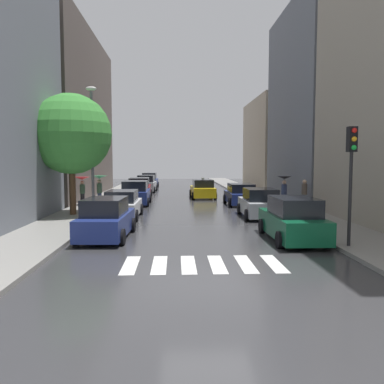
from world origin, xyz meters
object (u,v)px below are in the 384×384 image
(parked_car_right_nearest, at_px, (293,220))
(traffic_light_right_corner, at_px, (352,159))
(street_tree_left, at_px, (71,134))
(lamp_post_left, at_px, (92,142))
(parked_car_left_nearest, at_px, (106,219))
(parked_car_left_fourth, at_px, (139,189))
(parked_car_left_sixth, at_px, (150,181))
(parked_car_left_second, at_px, (122,205))
(pedestrian_near_tree, at_px, (82,184))
(parked_car_right_second, at_px, (260,204))
(parked_car_right_third, at_px, (241,195))
(pedestrian_by_kerb, at_px, (284,185))
(parked_car_left_fifth, at_px, (146,184))
(parked_car_left_third, at_px, (135,194))
(taxi_midroad, at_px, (203,189))
(pedestrian_far_side, at_px, (304,193))
(pedestrian_foreground, at_px, (99,183))

(parked_car_right_nearest, relative_size, traffic_light_right_corner, 1.08)
(street_tree_left, height_order, lamp_post_left, lamp_post_left)
(parked_car_left_nearest, xyz_separation_m, parked_car_left_fourth, (-0.23, 17.81, 0.03))
(parked_car_left_sixth, bearing_deg, parked_car_left_second, -178.99)
(parked_car_left_second, distance_m, pedestrian_near_tree, 6.48)
(parked_car_left_second, height_order, parked_car_right_second, parked_car_right_second)
(parked_car_left_second, bearing_deg, parked_car_right_third, -50.33)
(street_tree_left, bearing_deg, parked_car_left_sixth, 83.43)
(pedestrian_by_kerb, bearing_deg, street_tree_left, 29.57)
(parked_car_right_second, bearing_deg, lamp_post_left, 88.43)
(parked_car_left_sixth, height_order, traffic_light_right_corner, traffic_light_right_corner)
(pedestrian_by_kerb, relative_size, lamp_post_left, 0.29)
(lamp_post_left, bearing_deg, parked_car_left_second, -13.12)
(parked_car_left_second, relative_size, parked_car_left_fifth, 1.00)
(parked_car_left_sixth, relative_size, street_tree_left, 0.62)
(parked_car_left_third, bearing_deg, taxi_midroad, -48.41)
(parked_car_left_fourth, relative_size, parked_car_right_nearest, 1.04)
(parked_car_right_third, distance_m, street_tree_left, 12.76)
(parked_car_left_second, height_order, pedestrian_by_kerb, pedestrian_by_kerb)
(pedestrian_by_kerb, relative_size, traffic_light_right_corner, 0.48)
(parked_car_left_third, relative_size, parked_car_left_sixth, 0.99)
(parked_car_left_second, distance_m, parked_car_left_fourth, 11.99)
(parked_car_left_nearest, relative_size, parked_car_right_third, 1.03)
(street_tree_left, bearing_deg, parked_car_left_fourth, 76.36)
(parked_car_left_third, bearing_deg, traffic_light_right_corner, -149.03)
(parked_car_left_nearest, distance_m, traffic_light_right_corner, 9.85)
(parked_car_right_nearest, height_order, pedestrian_by_kerb, pedestrian_by_kerb)
(parked_car_right_third, xyz_separation_m, pedestrian_by_kerb, (2.38, -3.03, 0.88))
(pedestrian_far_side, bearing_deg, taxi_midroad, -92.92)
(pedestrian_foreground, bearing_deg, street_tree_left, 57.30)
(parked_car_left_sixth, distance_m, lamp_post_left, 24.87)
(pedestrian_by_kerb, bearing_deg, traffic_light_right_corner, 103.62)
(parked_car_right_second, height_order, street_tree_left, street_tree_left)
(parked_car_right_nearest, height_order, pedestrian_foreground, pedestrian_foreground)
(pedestrian_foreground, height_order, pedestrian_far_side, pedestrian_foreground)
(parked_car_left_fourth, bearing_deg, parked_car_right_nearest, -158.84)
(parked_car_left_fourth, relative_size, traffic_light_right_corner, 1.13)
(parked_car_left_second, height_order, lamp_post_left, lamp_post_left)
(pedestrian_near_tree, height_order, traffic_light_right_corner, traffic_light_right_corner)
(parked_car_left_nearest, height_order, parked_car_right_nearest, parked_car_right_nearest)
(parked_car_left_fourth, xyz_separation_m, lamp_post_left, (-1.58, -11.59, 3.48))
(pedestrian_near_tree, bearing_deg, parked_car_left_sixth, 133.69)
(parked_car_right_second, bearing_deg, parked_car_right_third, 1.40)
(pedestrian_by_kerb, xyz_separation_m, pedestrian_far_side, (1.30, -0.15, -0.49))
(parked_car_left_third, xyz_separation_m, parked_car_left_fourth, (-0.17, 5.19, 0.00))
(parked_car_left_second, relative_size, parked_car_left_third, 0.99)
(parked_car_right_second, xyz_separation_m, parked_car_right_third, (-0.05, 6.32, -0.04))
(parked_car_left_third, xyz_separation_m, parked_car_left_sixth, (-0.14, 18.18, 0.01))
(parked_car_left_second, bearing_deg, lamp_post_left, 77.49)
(parked_car_right_third, relative_size, pedestrian_far_side, 2.30)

